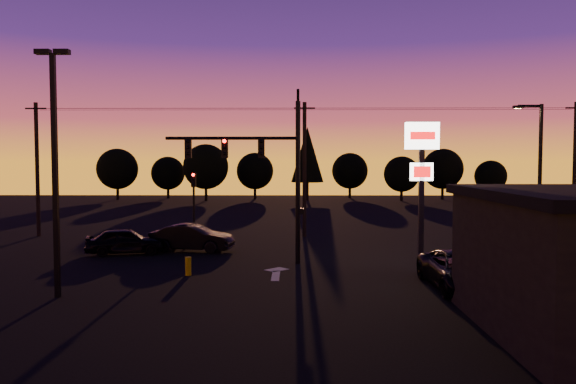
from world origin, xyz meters
The scene contains 24 objects.
ground centered at (0.00, 0.00, 0.00)m, with size 120.00×120.00×0.00m, color black.
lane_arrow centered at (0.50, 1.67, 0.01)m, with size 1.20×3.10×0.01m.
traffic_signal_mast centered at (-0.10, 3.99, 4.94)m, with size 6.79×0.52×8.58m.
secondary_signal centered at (-5.00, 11.49, 2.86)m, with size 0.30×0.31×4.35m.
parking_lot_light centered at (-7.50, -3.00, 5.27)m, with size 1.25×0.30×9.14m.
pylon_sign centered at (7.00, 1.50, 4.91)m, with size 1.50×0.28×6.80m.
streetlight centered at (13.91, 5.50, 4.42)m, with size 1.55×0.35×8.00m.
utility_pole_0 centered at (-16.00, 14.00, 4.59)m, with size 1.40×0.26×9.00m.
utility_pole_1 centered at (2.00, 14.00, 4.59)m, with size 1.40×0.26×9.00m.
utility_pole_2 centered at (20.00, 14.00, 4.59)m, with size 1.40×0.26×9.00m.
power_wires centered at (2.00, 14.00, 8.57)m, with size 36.00×1.22×0.07m.
bollard centered at (-3.39, 1.06, 0.41)m, with size 0.27×0.27×0.82m, color #CABA05.
tree_0 centered at (-22.00, 50.00, 4.06)m, with size 5.36×5.36×6.74m.
tree_1 centered at (-16.00, 53.00, 3.43)m, with size 4.54×4.54×5.71m.
tree_2 centered at (-10.00, 48.00, 4.37)m, with size 5.77×5.78×7.26m.
tree_3 centered at (-4.00, 52.00, 3.75)m, with size 4.95×4.95×6.22m.
tree_4 centered at (3.00, 49.00, 5.93)m, with size 4.18×4.18×9.50m.
tree_5 centered at (9.00, 54.00, 3.75)m, with size 4.95×4.95×6.22m.
tree_6 centered at (15.00, 48.00, 3.43)m, with size 4.54×4.54×5.71m.
tree_7 centered at (21.00, 51.00, 4.06)m, with size 5.36×5.36×6.74m.
tree_8 centered at (27.00, 50.00, 3.12)m, with size 4.12×4.12×5.19m.
car_left centered at (-7.88, 6.71, 0.72)m, with size 1.70×4.22×1.44m, color black.
car_mid centered at (-4.45, 7.78, 0.76)m, with size 1.61×4.62×1.52m, color black.
suv_parked centered at (7.97, -1.54, 0.75)m, with size 2.48×5.38×1.50m, color black.
Camera 1 is at (1.33, -23.57, 5.07)m, focal length 35.00 mm.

